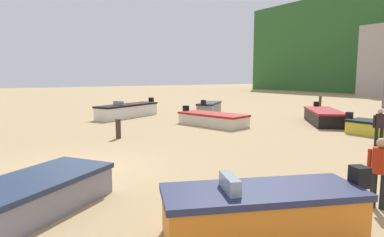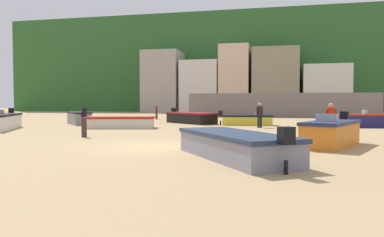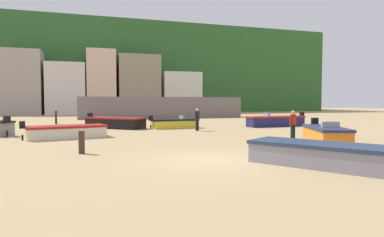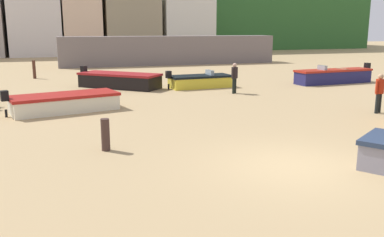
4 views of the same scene
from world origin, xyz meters
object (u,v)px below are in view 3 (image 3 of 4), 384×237
Objects in this scene: boat_yellow_7 at (174,123)px; mooring_post_near_water at (56,117)px; boat_cream_1 at (66,132)px; boat_black_5 at (115,123)px; beach_walker_distant at (293,122)px; boat_orange_2 at (326,137)px; boat_grey_6 at (326,155)px; mooring_post_mid_beach at (82,142)px; boat_navy_0 at (276,121)px; beach_walker_foreground at (197,118)px.

mooring_post_near_water reaches higher than boat_yellow_7.
boat_black_5 is at bearing 139.44° from boat_cream_1.
boat_yellow_7 is 2.44× the size of beach_walker_distant.
boat_orange_2 is 16.37m from boat_black_5.
mooring_post_mid_beach is (-7.66, 5.24, 0.07)m from boat_grey_6.
beach_walker_distant is at bearing 9.66° from mooring_post_mid_beach.
boat_navy_0 is 19.98m from mooring_post_near_water.
beach_walker_foreground is at bearing 47.77° from mooring_post_mid_beach.
beach_walker_foreground is 7.53m from beach_walker_distant.
boat_cream_1 is 12.78m from mooring_post_near_water.
beach_walker_foreground reaches higher than boat_yellow_7.
boat_orange_2 reaches higher than boat_grey_6.
beach_walker_foreground reaches higher than boat_grey_6.
mooring_post_near_water is at bearing 174.13° from boat_cream_1.
boat_orange_2 is 13.23m from boat_yellow_7.
boat_cream_1 is at bearing -9.98° from boat_orange_2.
mooring_post_mid_beach is at bearing -9.55° from beach_walker_distant.
boat_navy_0 is at bearing 30.12° from boat_grey_6.
boat_black_5 is at bearing 79.75° from mooring_post_mid_beach.
boat_orange_2 reaches higher than boat_yellow_7.
beach_walker_foreground is (8.76, 2.26, 0.58)m from boat_cream_1.
boat_navy_0 is 13.33m from boat_black_5.
mooring_post_near_water is at bearing -70.08° from beach_walker_distant.
boat_orange_2 is at bearing 63.50° from beach_walker_distant.
boat_orange_2 reaches higher than boat_black_5.
mooring_post_near_water reaches higher than boat_black_5.
boat_navy_0 is 17.52m from boat_grey_6.
boat_grey_6 is at bearing -0.48° from boat_yellow_7.
boat_navy_0 reaches higher than boat_yellow_7.
boat_cream_1 is 2.92× the size of beach_walker_foreground.
mooring_post_near_water reaches higher than boat_grey_6.
boat_black_5 is 14.01m from beach_walker_distant.
boat_black_5 is (-13.15, 2.18, -0.02)m from boat_navy_0.
boat_navy_0 is at bearing -25.34° from mooring_post_near_water.
boat_navy_0 reaches higher than boat_grey_6.
beach_walker_distant is at bearing -74.44° from boat_orange_2.
boat_orange_2 is (-4.56, -11.76, 0.04)m from boat_navy_0.
boat_yellow_7 is (-8.65, 0.83, -0.08)m from boat_navy_0.
boat_cream_1 is 3.77× the size of mooring_post_near_water.
boat_navy_0 reaches higher than boat_cream_1.
boat_yellow_7 is 13.18m from mooring_post_mid_beach.
boat_navy_0 is 9.51m from beach_walker_distant.
boat_yellow_7 is at bearing 59.48° from boat_grey_6.
boat_grey_6 is (5.38, -17.88, -0.05)m from boat_black_5.
boat_orange_2 is at bearing -56.40° from mooring_post_near_water.
boat_cream_1 is 1.00× the size of boat_black_5.
beach_walker_distant is (11.29, 1.92, 0.49)m from mooring_post_mid_beach.
mooring_post_mid_beach is (2.62, -19.01, -0.16)m from mooring_post_near_water.
boat_black_5 is at bearing -52.41° from mooring_post_near_water.
beach_walker_distant is at bearing -104.74° from beach_walker_foreground.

